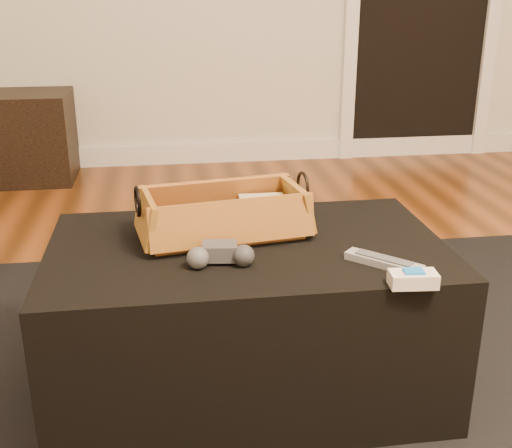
{
  "coord_description": "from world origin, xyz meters",
  "views": [
    {
      "loc": [
        -0.3,
        -1.18,
        1.05
      ],
      "look_at": [
        -0.08,
        0.29,
        0.49
      ],
      "focal_mm": 45.0,
      "sensor_mm": 36.0,
      "label": 1
    }
  ],
  "objects": [
    {
      "name": "baseboard",
      "position": [
        0.0,
        2.73,
        0.06
      ],
      "size": [
        5.0,
        0.04,
        0.12
      ],
      "primitive_type": "cube",
      "color": "white",
      "rests_on": "floor"
    },
    {
      "name": "area_rug",
      "position": [
        -0.1,
        0.26,
        0.01
      ],
      "size": [
        2.6,
        2.0,
        0.01
      ],
      "primitive_type": "cube",
      "color": "black",
      "rests_on": "floor"
    },
    {
      "name": "ottoman",
      "position": [
        -0.1,
        0.31,
        0.22
      ],
      "size": [
        1.0,
        0.6,
        0.42
      ],
      "primitive_type": "cube",
      "color": "black",
      "rests_on": "area_rug"
    },
    {
      "name": "tv_remote",
      "position": [
        -0.17,
        0.36,
        0.46
      ],
      "size": [
        0.24,
        0.11,
        0.02
      ],
      "primitive_type": "cube",
      "rotation": [
        0.0,
        0.0,
        0.26
      ],
      "color": "black",
      "rests_on": "wicker_basket"
    },
    {
      "name": "cloth_bundle",
      "position": [
        -0.05,
        0.43,
        0.48
      ],
      "size": [
        0.12,
        0.08,
        0.07
      ],
      "primitive_type": "cube",
      "rotation": [
        0.0,
        0.0,
        -0.02
      ],
      "color": "tan",
      "rests_on": "wicker_basket"
    },
    {
      "name": "wicker_basket",
      "position": [
        -0.16,
        0.38,
        0.48
      ],
      "size": [
        0.47,
        0.29,
        0.15
      ],
      "color": "#984F22",
      "rests_on": "ottoman"
    },
    {
      "name": "game_controller",
      "position": [
        -0.18,
        0.19,
        0.46
      ],
      "size": [
        0.16,
        0.09,
        0.05
      ],
      "color": "#353538",
      "rests_on": "ottoman"
    },
    {
      "name": "silver_remote",
      "position": [
        0.2,
        0.13,
        0.44
      ],
      "size": [
        0.16,
        0.16,
        0.02
      ],
      "color": "#999AA0",
      "rests_on": "ottoman"
    },
    {
      "name": "cream_gadget",
      "position": [
        0.22,
        0.02,
        0.45
      ],
      "size": [
        0.11,
        0.06,
        0.04
      ],
      "color": "beige",
      "rests_on": "ottoman"
    }
  ]
}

